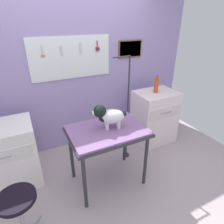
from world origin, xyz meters
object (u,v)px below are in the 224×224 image
(grooming_arm, at_px, (127,115))
(dog, at_px, (109,116))
(cabinet_right, at_px, (154,117))
(stool, at_px, (17,204))
(grooming_table, at_px, (107,135))
(soda_bottle, at_px, (156,85))
(counter_left, at_px, (4,157))

(grooming_arm, distance_m, dog, 0.60)
(cabinet_right, xyz_separation_m, stool, (-2.23, -0.85, 0.00))
(grooming_table, relative_size, soda_bottle, 3.30)
(stool, bearing_deg, grooming_table, 16.10)
(grooming_table, xyz_separation_m, counter_left, (-1.20, 0.54, -0.30))
(grooming_table, xyz_separation_m, stool, (-1.07, -0.31, -0.27))
(soda_bottle, bearing_deg, grooming_table, -154.22)
(grooming_table, relative_size, counter_left, 1.08)
(grooming_arm, xyz_separation_m, cabinet_right, (0.68, 0.19, -0.28))
(dog, xyz_separation_m, stool, (-1.10, -0.34, -0.52))
(grooming_table, xyz_separation_m, cabinet_right, (1.15, 0.54, -0.27))
(grooming_arm, bearing_deg, grooming_table, -144.06)
(dog, relative_size, cabinet_right, 0.45)
(grooming_table, height_order, counter_left, counter_left)
(grooming_table, bearing_deg, stool, -163.90)
(grooming_arm, height_order, cabinet_right, grooming_arm)
(counter_left, height_order, cabinet_right, cabinet_right)
(grooming_arm, distance_m, stool, 1.71)
(counter_left, xyz_separation_m, stool, (0.13, -0.85, 0.03))
(stool, bearing_deg, cabinet_right, 20.88)
(stool, height_order, soda_bottle, soda_bottle)
(grooming_table, height_order, dog, dog)
(stool, bearing_deg, grooming_arm, 22.93)
(dog, xyz_separation_m, counter_left, (-1.23, 0.51, -0.55))
(cabinet_right, bearing_deg, grooming_arm, -164.04)
(grooming_table, distance_m, cabinet_right, 1.30)
(grooming_table, distance_m, dog, 0.25)
(cabinet_right, bearing_deg, counter_left, -179.93)
(stool, xyz_separation_m, soda_bottle, (2.20, 0.86, 0.59))
(grooming_table, xyz_separation_m, soda_bottle, (1.13, 0.55, 0.32))
(cabinet_right, relative_size, stool, 1.65)
(counter_left, relative_size, cabinet_right, 0.94)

